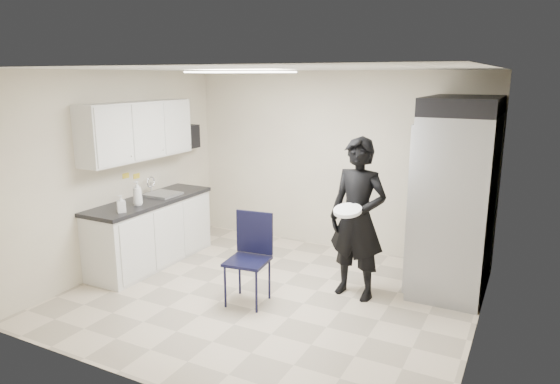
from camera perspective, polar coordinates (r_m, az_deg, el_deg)
The scene contains 21 objects.
floor at distance 6.00m, azimuth -1.18°, elevation -11.78°, with size 4.50×4.50×0.00m, color #C1B098.
ceiling at distance 5.44m, azimuth -1.32°, elevation 13.91°, with size 4.50×4.50×0.00m, color silver.
back_wall at distance 7.36m, azimuth 6.22°, elevation 3.48°, with size 4.50×4.50×0.00m, color beige.
left_wall at distance 6.92m, azimuth -17.87°, elevation 2.29°, with size 4.00×4.00×0.00m, color beige.
right_wall at distance 4.94m, azimuth 22.35°, elevation -2.24°, with size 4.00×4.00×0.00m, color beige.
ceiling_panel at distance 6.09m, azimuth -4.56°, elevation 13.51°, with size 1.20×0.60×0.02m, color white.
lower_counter at distance 7.06m, azimuth -14.50°, elevation -4.56°, with size 0.60×1.90×0.86m, color silver.
countertop at distance 6.94m, azimuth -14.71°, elevation -0.98°, with size 0.64×1.95×0.05m, color black.
sink at distance 7.11m, azimuth -13.25°, elevation -0.68°, with size 0.42×0.40×0.14m, color gray.
faucet at distance 7.21m, azimuth -14.52°, elevation 0.66°, with size 0.02×0.02×0.24m, color silver.
upper_cabinets at distance 6.86m, azimuth -15.95°, elevation 6.78°, with size 0.35×1.80×0.75m, color silver.
towel_dispenser at distance 7.80m, azimuth -10.43°, elevation 6.26°, with size 0.22×0.30×0.35m, color black.
notice_sticker_left at distance 7.00m, azimuth -17.21°, elevation 1.79°, with size 0.00×0.12×0.07m, color yellow.
notice_sticker_right at distance 7.15m, azimuth -16.08°, elevation 1.76°, with size 0.00×0.12×0.07m, color yellow.
commercial_fridge at distance 6.28m, azimuth 19.45°, elevation -1.23°, with size 0.80×1.35×2.10m, color gray.
fridge_compressor at distance 6.11m, azimuth 20.28°, elevation 9.28°, with size 0.80×1.35×0.20m, color black.
folding_chair at distance 5.65m, azimuth -3.76°, elevation -7.92°, with size 0.44×0.44×1.00m, color black.
man_tuxedo at distance 5.76m, azimuth 8.86°, elevation -3.06°, with size 0.69×0.46×1.87m, color black.
bucket_lid at distance 5.50m, azimuth 7.74°, elevation -2.10°, with size 0.31×0.31×0.04m, color white.
soap_bottle_a at distance 6.61m, azimuth -15.99°, elevation -0.13°, with size 0.12×0.12×0.32m, color white.
soap_bottle_b at distance 6.33m, azimuth -17.70°, elevation -1.27°, with size 0.10×0.10×0.22m, color #B1AEBA.
Camera 1 is at (2.60, -4.78, 2.53)m, focal length 32.00 mm.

